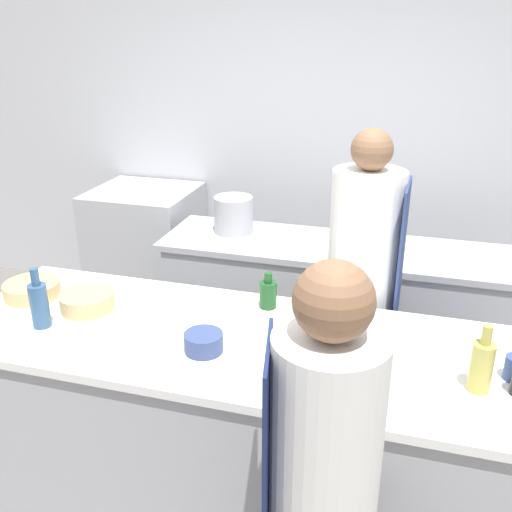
# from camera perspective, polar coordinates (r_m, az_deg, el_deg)

# --- Properties ---
(ground_plane) EXTENTS (16.00, 16.00, 0.00)m
(ground_plane) POSITION_cam_1_polar(r_m,az_deg,el_deg) (3.11, -1.94, -22.70)
(ground_plane) COLOR #605B56
(wall_back) EXTENTS (8.00, 0.06, 2.80)m
(wall_back) POSITION_cam_1_polar(r_m,az_deg,el_deg) (4.34, 6.67, 11.63)
(wall_back) COLOR silver
(wall_back) RESTS_ON ground_plane
(prep_counter) EXTENTS (2.60, 0.90, 0.91)m
(prep_counter) POSITION_cam_1_polar(r_m,az_deg,el_deg) (2.80, -2.07, -16.11)
(prep_counter) COLOR #A8AAAF
(prep_counter) RESTS_ON ground_plane
(pass_counter) EXTENTS (2.34, 0.63, 0.91)m
(pass_counter) POSITION_cam_1_polar(r_m,az_deg,el_deg) (3.76, 8.70, -5.49)
(pass_counter) COLOR #A8AAAF
(pass_counter) RESTS_ON ground_plane
(oven_range) EXTENTS (0.77, 0.71, 1.01)m
(oven_range) POSITION_cam_1_polar(r_m,az_deg,el_deg) (4.62, -10.84, 0.44)
(oven_range) COLOR #A8AAAF
(oven_range) RESTS_ON ground_plane
(chef_at_prep_near) EXTENTS (0.38, 0.36, 1.62)m
(chef_at_prep_near) POSITION_cam_1_polar(r_m,az_deg,el_deg) (1.95, 6.53, -23.00)
(chef_at_prep_near) COLOR black
(chef_at_prep_near) RESTS_ON ground_plane
(chef_at_stove) EXTENTS (0.38, 0.36, 1.74)m
(chef_at_stove) POSITION_cam_1_polar(r_m,az_deg,el_deg) (3.06, 10.50, -3.73)
(chef_at_stove) COLOR black
(chef_at_stove) RESTS_ON ground_plane
(bottle_olive_oil) EXTENTS (0.08, 0.08, 0.18)m
(bottle_olive_oil) POSITION_cam_1_polar(r_m,az_deg,el_deg) (2.76, 1.22, -3.78)
(bottle_olive_oil) COLOR #19471E
(bottle_olive_oil) RESTS_ON prep_counter
(bottle_vinegar) EXTENTS (0.08, 0.08, 0.28)m
(bottle_vinegar) POSITION_cam_1_polar(r_m,az_deg,el_deg) (2.31, 21.63, -10.10)
(bottle_vinegar) COLOR #B2A84C
(bottle_vinegar) RESTS_ON prep_counter
(bottle_cooking_oil) EXTENTS (0.08, 0.08, 0.29)m
(bottle_cooking_oil) POSITION_cam_1_polar(r_m,az_deg,el_deg) (2.76, -20.86, -4.48)
(bottle_cooking_oil) COLOR #2D5175
(bottle_cooking_oil) RESTS_ON prep_counter
(bowl_mixing_large) EXTENTS (0.28, 0.28, 0.07)m
(bowl_mixing_large) POSITION_cam_1_polar(r_m,az_deg,el_deg) (3.10, -21.48, -3.12)
(bowl_mixing_large) COLOR tan
(bowl_mixing_large) RESTS_ON prep_counter
(bowl_prep_small) EXTENTS (0.26, 0.26, 0.08)m
(bowl_prep_small) POSITION_cam_1_polar(r_m,az_deg,el_deg) (2.88, -16.51, -4.34)
(bowl_prep_small) COLOR tan
(bowl_prep_small) RESTS_ON prep_counter
(bowl_ceramic_blue) EXTENTS (0.17, 0.17, 0.08)m
(bowl_ceramic_blue) POSITION_cam_1_polar(r_m,az_deg,el_deg) (2.44, -5.26, -8.59)
(bowl_ceramic_blue) COLOR navy
(bowl_ceramic_blue) RESTS_ON prep_counter
(bowl_wooden_salad) EXTENTS (0.26, 0.26, 0.06)m
(bowl_wooden_salad) POSITION_cam_1_polar(r_m,az_deg,el_deg) (2.49, 7.45, -8.27)
(bowl_wooden_salad) COLOR tan
(bowl_wooden_salad) RESTS_ON prep_counter
(cutting_board) EXTENTS (0.33, 0.21, 0.01)m
(cutting_board) POSITION_cam_1_polar(r_m,az_deg,el_deg) (2.73, -9.24, -5.99)
(cutting_board) COLOR white
(cutting_board) RESTS_ON prep_counter
(stockpot) EXTENTS (0.26, 0.26, 0.24)m
(stockpot) POSITION_cam_1_polar(r_m,az_deg,el_deg) (3.75, -2.26, 4.16)
(stockpot) COLOR #A8AAAF
(stockpot) RESTS_ON pass_counter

